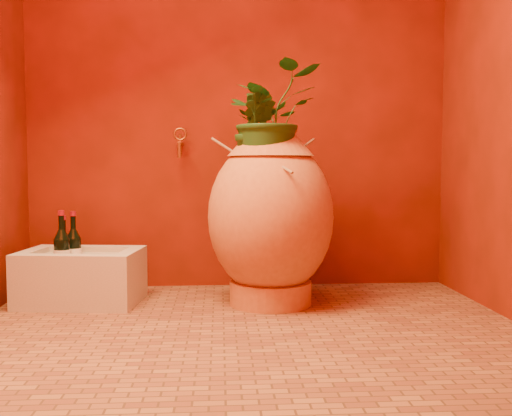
{
  "coord_description": "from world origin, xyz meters",
  "views": [
    {
      "loc": [
        -0.12,
        -2.45,
        0.71
      ],
      "look_at": [
        0.06,
        0.35,
        0.52
      ],
      "focal_mm": 40.0,
      "sensor_mm": 36.0,
      "label": 1
    }
  ],
  "objects": [
    {
      "name": "wine_bottle_a",
      "position": [
        -0.94,
        0.54,
        0.28
      ],
      "size": [
        0.08,
        0.08,
        0.34
      ],
      "color": "black",
      "rests_on": "stone_basin"
    },
    {
      "name": "plant_side",
      "position": [
        0.06,
        0.46,
        0.91
      ],
      "size": [
        0.24,
        0.22,
        0.38
      ],
      "primitive_type": "imported",
      "rotation": [
        0.0,
        0.0,
        -0.26
      ],
      "color": "#1B4518",
      "rests_on": "amphora"
    },
    {
      "name": "plant_main",
      "position": [
        0.14,
        0.48,
        0.97
      ],
      "size": [
        0.62,
        0.59,
        0.53
      ],
      "primitive_type": "imported",
      "rotation": [
        0.0,
        0.0,
        0.49
      ],
      "color": "#1B4518",
      "rests_on": "amphora"
    },
    {
      "name": "wine_bottle_c",
      "position": [
        -0.9,
        0.63,
        0.27
      ],
      "size": [
        0.08,
        0.08,
        0.33
      ],
      "color": "black",
      "rests_on": "stone_basin"
    },
    {
      "name": "stone_basin",
      "position": [
        -0.85,
        0.58,
        0.14
      ],
      "size": [
        0.65,
        0.48,
        0.28
      ],
      "rotation": [
        0.0,
        0.0,
        -0.12
      ],
      "color": "beige",
      "rests_on": "floor"
    },
    {
      "name": "floor",
      "position": [
        0.0,
        0.0,
        0.0
      ],
      "size": [
        2.5,
        2.5,
        0.0
      ],
      "primitive_type": "plane",
      "color": "brown",
      "rests_on": "ground"
    },
    {
      "name": "wine_bottle_b",
      "position": [
        -0.96,
        0.66,
        0.26
      ],
      "size": [
        0.07,
        0.07,
        0.3
      ],
      "color": "black",
      "rests_on": "stone_basin"
    },
    {
      "name": "amphora",
      "position": [
        0.15,
        0.5,
        0.47
      ],
      "size": [
        0.86,
        0.86,
        0.94
      ],
      "rotation": [
        0.0,
        0.0,
        0.42
      ],
      "color": "#BF7436",
      "rests_on": "floor"
    },
    {
      "name": "wall_tap",
      "position": [
        -0.35,
        0.91,
        0.87
      ],
      "size": [
        0.08,
        0.16,
        0.18
      ],
      "color": "#9C6524",
      "rests_on": "wall_back"
    },
    {
      "name": "wall_back",
      "position": [
        0.0,
        1.0,
        1.25
      ],
      "size": [
        2.5,
        0.02,
        2.5
      ],
      "primitive_type": "cube",
      "color": "#541504",
      "rests_on": "ground"
    }
  ]
}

